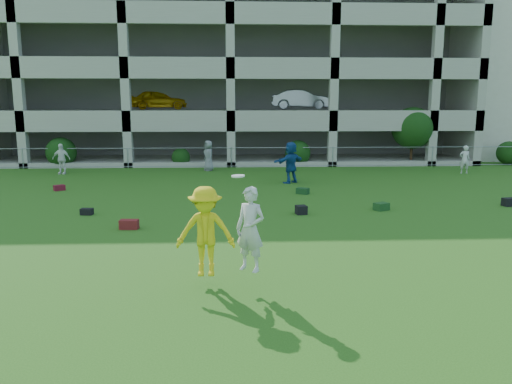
{
  "coord_description": "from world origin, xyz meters",
  "views": [
    {
      "loc": [
        0.14,
        -10.15,
        3.77
      ],
      "look_at": [
        0.73,
        3.0,
        1.4
      ],
      "focal_mm": 35.0,
      "sensor_mm": 36.0,
      "label": 1
    }
  ],
  "objects_px": {
    "bystander_e": "(465,159)",
    "frisbee_contest": "(215,231)",
    "bystander_c": "(209,156)",
    "bystander_d": "(291,162)",
    "bystander_b": "(61,159)",
    "parking_garage": "(231,71)",
    "crate_d": "(301,210)"
  },
  "relations": [
    {
      "from": "bystander_e",
      "to": "frisbee_contest",
      "type": "distance_m",
      "value": 20.62
    },
    {
      "from": "bystander_e",
      "to": "frisbee_contest",
      "type": "height_order",
      "value": "frisbee_contest"
    },
    {
      "from": "bystander_c",
      "to": "bystander_d",
      "type": "distance_m",
      "value": 6.08
    },
    {
      "from": "bystander_b",
      "to": "parking_garage",
      "type": "bearing_deg",
      "value": 55.46
    },
    {
      "from": "bystander_b",
      "to": "bystander_e",
      "type": "distance_m",
      "value": 21.55
    },
    {
      "from": "bystander_c",
      "to": "bystander_e",
      "type": "relative_size",
      "value": 1.12
    },
    {
      "from": "parking_garage",
      "to": "bystander_d",
      "type": "bearing_deg",
      "value": -78.98
    },
    {
      "from": "bystander_b",
      "to": "bystander_e",
      "type": "xyz_separation_m",
      "value": [
        21.53,
        -0.77,
        -0.06
      ]
    },
    {
      "from": "bystander_b",
      "to": "bystander_d",
      "type": "xyz_separation_m",
      "value": [
        11.86,
        -3.53,
        0.17
      ]
    },
    {
      "from": "bystander_b",
      "to": "bystander_c",
      "type": "relative_size",
      "value": 0.96
    },
    {
      "from": "bystander_e",
      "to": "frisbee_contest",
      "type": "xyz_separation_m",
      "value": [
        -12.76,
        -16.19,
        0.44
      ]
    },
    {
      "from": "bystander_e",
      "to": "crate_d",
      "type": "height_order",
      "value": "bystander_e"
    },
    {
      "from": "bystander_b",
      "to": "bystander_d",
      "type": "distance_m",
      "value": 12.37
    },
    {
      "from": "bystander_c",
      "to": "parking_garage",
      "type": "bearing_deg",
      "value": 148.06
    },
    {
      "from": "bystander_c",
      "to": "parking_garage",
      "type": "xyz_separation_m",
      "value": [
        1.25,
        10.05,
        5.17
      ]
    },
    {
      "from": "bystander_c",
      "to": "bystander_b",
      "type": "bearing_deg",
      "value": -107.71
    },
    {
      "from": "bystander_b",
      "to": "bystander_c",
      "type": "xyz_separation_m",
      "value": [
        7.77,
        0.97,
        0.03
      ]
    },
    {
      "from": "bystander_c",
      "to": "parking_garage",
      "type": "distance_m",
      "value": 11.38
    },
    {
      "from": "crate_d",
      "to": "parking_garage",
      "type": "distance_m",
      "value": 22.21
    },
    {
      "from": "bystander_e",
      "to": "crate_d",
      "type": "xyz_separation_m",
      "value": [
        -10.08,
        -9.48,
        -0.6
      ]
    },
    {
      "from": "bystander_d",
      "to": "bystander_b",
      "type": "bearing_deg",
      "value": -56.38
    },
    {
      "from": "bystander_d",
      "to": "parking_garage",
      "type": "xyz_separation_m",
      "value": [
        -2.83,
        14.56,
        5.04
      ]
    },
    {
      "from": "crate_d",
      "to": "parking_garage",
      "type": "height_order",
      "value": "parking_garage"
    },
    {
      "from": "bystander_d",
      "to": "crate_d",
      "type": "xyz_separation_m",
      "value": [
        -0.4,
        -6.73,
        -0.83
      ]
    },
    {
      "from": "crate_d",
      "to": "bystander_d",
      "type": "bearing_deg",
      "value": 86.61
    },
    {
      "from": "crate_d",
      "to": "bystander_c",
      "type": "bearing_deg",
      "value": 108.2
    },
    {
      "from": "bystander_c",
      "to": "frisbee_contest",
      "type": "height_order",
      "value": "frisbee_contest"
    },
    {
      "from": "bystander_b",
      "to": "frisbee_contest",
      "type": "relative_size",
      "value": 0.77
    },
    {
      "from": "bystander_c",
      "to": "parking_garage",
      "type": "height_order",
      "value": "parking_garage"
    },
    {
      "from": "frisbee_contest",
      "to": "parking_garage",
      "type": "relative_size",
      "value": 0.07
    },
    {
      "from": "bystander_c",
      "to": "crate_d",
      "type": "height_order",
      "value": "bystander_c"
    },
    {
      "from": "bystander_c",
      "to": "frisbee_contest",
      "type": "xyz_separation_m",
      "value": [
        1.01,
        -17.93,
        0.35
      ]
    }
  ]
}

